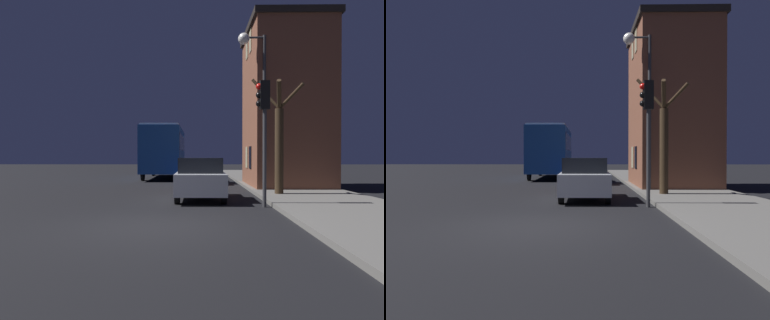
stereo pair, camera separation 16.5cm
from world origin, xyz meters
TOP-DOWN VIEW (x-y plane):
  - ground_plane at (0.00, 0.00)m, footprint 120.00×120.00m
  - brick_building at (5.43, 10.46)m, footprint 3.90×5.64m
  - streetlamp at (3.46, 7.76)m, footprint 1.22×0.51m
  - traffic_light at (3.07, 3.17)m, footprint 0.43×0.24m
  - bare_tree at (4.17, 5.99)m, footprint 1.80×1.55m
  - bus at (-1.40, 18.49)m, footprint 2.56×9.04m
  - car_near_lane at (1.09, 5.16)m, footprint 1.75×3.98m
  - car_mid_lane at (1.19, 13.61)m, footprint 1.87×4.25m

SIDE VIEW (x-z plane):
  - ground_plane at x=0.00m, z-range 0.00..0.00m
  - car_near_lane at x=1.09m, z-range 0.02..1.57m
  - car_mid_lane at x=1.19m, z-range 0.05..1.55m
  - bus at x=-1.40m, z-range 0.34..3.99m
  - bare_tree at x=4.17m, z-range -0.10..4.50m
  - traffic_light at x=3.07m, z-range 0.88..4.88m
  - brick_building at x=5.43m, z-range 0.16..8.19m
  - streetlamp at x=3.46m, z-range 1.73..8.59m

